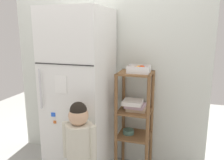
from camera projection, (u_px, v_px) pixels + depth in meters
The scene contains 5 objects.
kitchen_wall_back at pixel (106, 67), 2.72m from camera, with size 2.34×0.03×2.30m, color silver.
refrigerator at pixel (81, 95), 2.47m from camera, with size 0.60×0.71×1.80m.
child_standing at pixel (80, 144), 2.02m from camera, with size 0.32×0.24×0.99m.
pantry_shelf_unit at pixel (134, 113), 2.51m from camera, with size 0.37×0.35×1.15m.
fruit_bin at pixel (140, 69), 2.37m from camera, with size 0.23×0.18×0.08m.
Camera 1 is at (0.87, -2.15, 1.59)m, focal length 36.95 mm.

